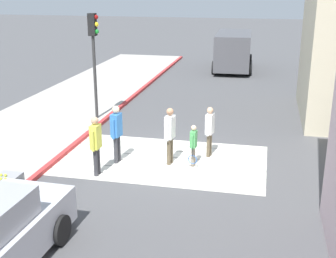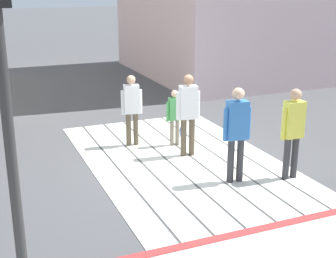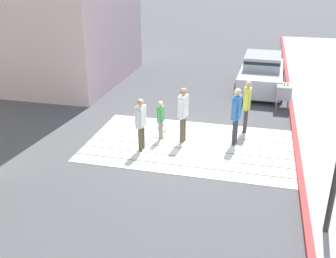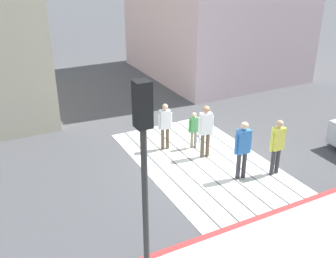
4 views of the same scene
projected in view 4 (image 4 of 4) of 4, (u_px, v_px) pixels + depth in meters
name	position (u px, v px, depth m)	size (l,w,h in m)	color
ground_plane	(202.00, 162.00, 12.70)	(120.00, 120.00, 0.00)	#4C4C4F
crosswalk_stripes	(202.00, 162.00, 12.70)	(6.40, 3.80, 0.01)	silver
curb_painted	(270.00, 215.00, 10.05)	(0.16, 40.00, 0.13)	#BC3333
traffic_light_corner	(143.00, 145.00, 7.05)	(0.39, 0.28, 4.24)	#2D2D2D
pedestrian_adult_lead	(165.00, 123.00, 13.14)	(0.27, 0.48, 1.64)	brown
pedestrian_adult_trailing	(277.00, 143.00, 11.62)	(0.24, 0.52, 1.76)	#333338
pedestrian_adult_side	(206.00, 128.00, 12.60)	(0.29, 0.51, 1.78)	brown
pedestrian_teen_behind	(243.00, 146.00, 11.37)	(0.28, 0.52, 1.82)	#333338
pedestrian_child_with_racket	(194.00, 128.00, 13.32)	(0.28, 0.41, 1.30)	gray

